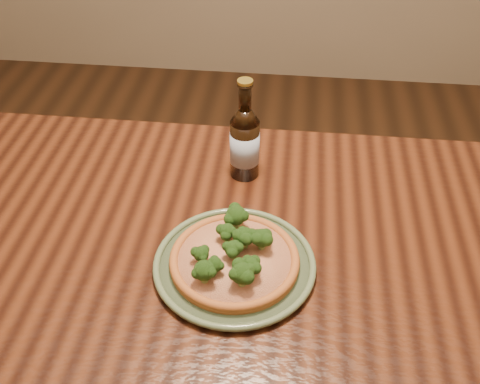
# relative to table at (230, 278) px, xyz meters

# --- Properties ---
(table) EXTENTS (1.60, 0.90, 0.75)m
(table) POSITION_rel_table_xyz_m (0.00, 0.00, 0.00)
(table) COLOR #431E0E
(table) RESTS_ON ground
(plate) EXTENTS (0.32, 0.32, 0.02)m
(plate) POSITION_rel_table_xyz_m (0.02, -0.05, 0.10)
(plate) COLOR #566746
(plate) RESTS_ON table
(pizza) EXTENTS (0.26, 0.26, 0.07)m
(pizza) POSITION_rel_table_xyz_m (0.02, -0.05, 0.12)
(pizza) COLOR #AD5D27
(pizza) RESTS_ON plate
(beer_bottle) EXTENTS (0.07, 0.07, 0.25)m
(beer_bottle) POSITION_rel_table_xyz_m (0.00, 0.25, 0.19)
(beer_bottle) COLOR black
(beer_bottle) RESTS_ON table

